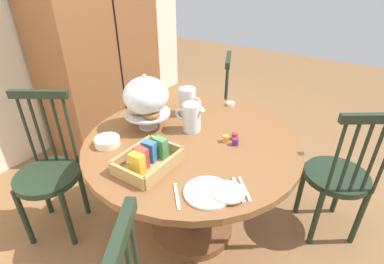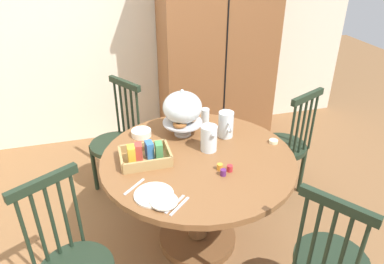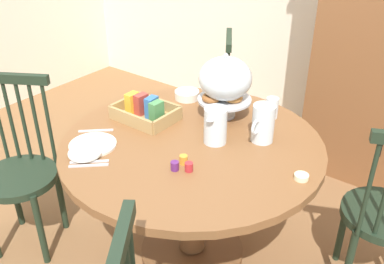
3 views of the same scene
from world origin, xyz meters
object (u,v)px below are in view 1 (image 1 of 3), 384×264
object	(u,v)px
wooden_armoire	(97,42)
butter_dish	(231,104)
pastry_stand_with_dome	(146,98)
windsor_chair_by_cabinet	(49,174)
dining_table	(192,167)
milk_pitcher	(192,119)
windsor_chair_near_window	(210,113)
cereal_basket	(148,159)
cereal_bowl	(107,141)
drinking_glass	(153,102)
windsor_chair_far_side	(338,178)
china_plate_large	(208,192)
orange_juice_pitcher	(188,103)
china_plate_small	(228,192)

from	to	relation	value
wooden_armoire	butter_dish	size ratio (longest dim) A/B	32.67
pastry_stand_with_dome	butter_dish	distance (m)	0.66
pastry_stand_with_dome	windsor_chair_by_cabinet	bearing A→B (deg)	132.96
dining_table	windsor_chair_by_cabinet	size ratio (longest dim) A/B	1.28
butter_dish	dining_table	bearing A→B (deg)	-177.05
dining_table	milk_pitcher	world-z (taller)	milk_pitcher
wooden_armoire	windsor_chair_near_window	bearing A→B (deg)	-77.93
windsor_chair_by_cabinet	cereal_basket	size ratio (longest dim) A/B	3.09
cereal_bowl	butter_dish	size ratio (longest dim) A/B	2.33
drinking_glass	windsor_chair_by_cabinet	bearing A→B (deg)	152.14
drinking_glass	cereal_basket	bearing A→B (deg)	-142.08
pastry_stand_with_dome	cereal_bowl	xyz separation A→B (m)	(-0.29, 0.05, -0.18)
milk_pitcher	drinking_glass	bearing A→B (deg)	76.37
windsor_chair_far_side	butter_dish	size ratio (longest dim) A/B	16.25
milk_pitcher	china_plate_large	world-z (taller)	milk_pitcher
dining_table	orange_juice_pitcher	distance (m)	0.44
windsor_chair_near_window	butter_dish	bearing A→B (deg)	-131.66
milk_pitcher	cereal_basket	bearing A→B (deg)	-177.37
drinking_glass	pastry_stand_with_dome	bearing A→B (deg)	-146.81
windsor_chair_near_window	cereal_bowl	distance (m)	1.20
butter_dish	windsor_chair_far_side	bearing A→B (deg)	-92.57
cereal_basket	china_plate_large	distance (m)	0.36
cereal_basket	drinking_glass	distance (m)	0.66
pastry_stand_with_dome	cereal_basket	xyz separation A→B (m)	(-0.31, -0.27, -0.16)
butter_dish	orange_juice_pitcher	bearing A→B (deg)	147.99
drinking_glass	windsor_chair_far_side	bearing A→B (deg)	-75.02
orange_juice_pitcher	windsor_chair_by_cabinet	bearing A→B (deg)	141.37
windsor_chair_far_side	dining_table	bearing A→B (deg)	123.38
china_plate_large	windsor_chair_far_side	bearing A→B (deg)	-28.31
windsor_chair_far_side	cereal_basket	distance (m)	1.22
china_plate_large	cereal_bowl	world-z (taller)	cereal_bowl
dining_table	windsor_chair_by_cabinet	world-z (taller)	windsor_chair_by_cabinet
china_plate_small	windsor_chair_by_cabinet	bearing A→B (deg)	98.24
windsor_chair_by_cabinet	windsor_chair_far_side	distance (m)	1.85
china_plate_small	butter_dish	bearing A→B (deg)	26.42
dining_table	drinking_glass	bearing A→B (deg)	67.70
dining_table	cereal_bowl	size ratio (longest dim) A/B	8.93
drinking_glass	orange_juice_pitcher	bearing A→B (deg)	-72.13
dining_table	butter_dish	xyz separation A→B (m)	(0.55, 0.03, 0.21)
milk_pitcher	pastry_stand_with_dome	bearing A→B (deg)	114.79
wooden_armoire	windsor_chair_by_cabinet	bearing A→B (deg)	-148.27
butter_dish	windsor_chair_near_window	bearing A→B (deg)	48.34
china_plate_small	cereal_bowl	distance (m)	0.76
dining_table	windsor_chair_near_window	xyz separation A→B (m)	(0.85, 0.37, -0.08)
pastry_stand_with_dome	drinking_glass	xyz separation A→B (m)	(0.21, 0.14, -0.14)
cereal_basket	cereal_bowl	world-z (taller)	cereal_basket
orange_juice_pitcher	china_plate_small	xyz separation A→B (m)	(-0.56, -0.60, -0.07)
windsor_chair_far_side	windsor_chair_by_cabinet	bearing A→B (deg)	122.14
butter_dish	drinking_glass	bearing A→B (deg)	130.90
windsor_chair_far_side	pastry_stand_with_dome	bearing A→B (deg)	116.24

